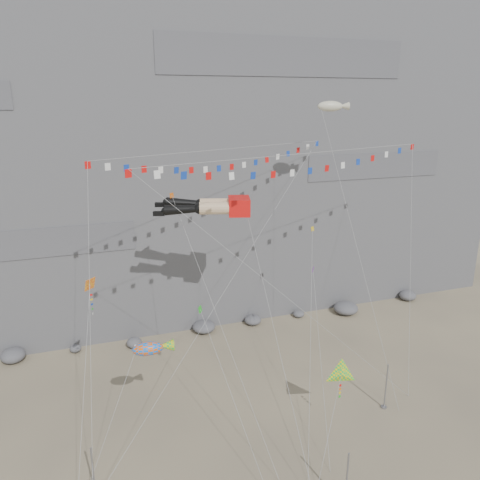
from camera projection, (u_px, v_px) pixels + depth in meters
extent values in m
plane|color=gray|center=(256.00, 425.00, 38.42)|extent=(120.00, 120.00, 0.00)
cube|color=slate|center=(171.00, 105.00, 60.28)|extent=(80.00, 28.00, 50.00)
cylinder|color=gray|center=(93.00, 470.00, 31.31)|extent=(0.12, 0.12, 3.60)
cylinder|color=gray|center=(386.00, 386.00, 39.92)|extent=(0.12, 0.12, 4.26)
cube|color=red|center=(239.00, 206.00, 40.27)|extent=(2.41, 2.88, 1.46)
cylinder|color=#D1AD82|center=(214.00, 208.00, 39.47)|extent=(2.68, 1.72, 1.08)
sphere|color=black|center=(200.00, 208.00, 39.41)|extent=(0.99, 0.99, 0.99)
cone|color=black|center=(182.00, 209.00, 39.37)|extent=(3.09, 1.68, 1.01)
cube|color=black|center=(159.00, 214.00, 39.37)|extent=(1.04, 0.67, 0.36)
cylinder|color=#D1AD82|center=(214.00, 204.00, 40.87)|extent=(2.68, 1.72, 1.08)
sphere|color=black|center=(200.00, 205.00, 40.81)|extent=(0.99, 0.99, 0.99)
cone|color=black|center=(183.00, 203.00, 40.70)|extent=(3.11, 1.68, 1.08)
cube|color=black|center=(161.00, 205.00, 40.64)|extent=(1.04, 0.67, 0.36)
cylinder|color=gray|center=(272.00, 335.00, 35.51)|extent=(0.03, 0.03, 23.07)
cylinder|color=gray|center=(169.00, 299.00, 36.45)|extent=(0.03, 0.03, 29.27)
cylinder|color=gray|center=(358.00, 281.00, 39.93)|extent=(0.03, 0.03, 23.76)
cube|color=gray|center=(408.00, 396.00, 42.09)|extent=(0.16, 0.16, 0.10)
cylinder|color=gray|center=(84.00, 393.00, 31.90)|extent=(0.03, 0.03, 15.13)
cylinder|color=gray|center=(118.00, 420.00, 32.33)|extent=(0.03, 0.03, 10.38)
cylinder|color=gray|center=(330.00, 429.00, 34.02)|extent=(0.03, 0.03, 8.50)
cylinder|color=gray|center=(363.00, 252.00, 41.83)|extent=(0.03, 0.03, 27.90)
cube|color=gray|center=(399.00, 411.00, 40.03)|extent=(0.16, 0.16, 0.10)
cylinder|color=gray|center=(220.00, 323.00, 36.48)|extent=(0.03, 0.03, 23.82)
cylinder|color=gray|center=(321.00, 358.00, 38.24)|extent=(0.03, 0.03, 16.85)
cube|color=gray|center=(330.00, 472.00, 33.48)|extent=(0.16, 0.16, 0.10)
cylinder|color=gray|center=(232.00, 396.00, 33.84)|extent=(0.03, 0.03, 13.64)
cylinder|color=gray|center=(311.00, 335.00, 38.72)|extent=(0.03, 0.03, 21.86)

